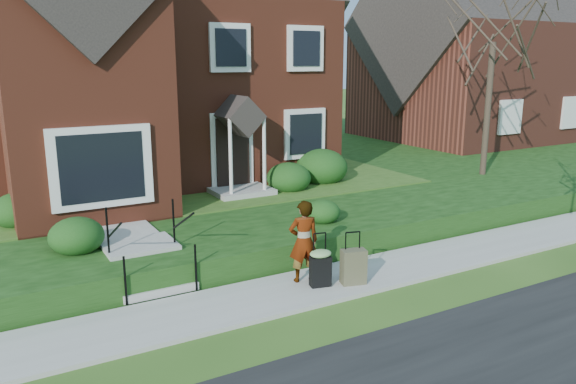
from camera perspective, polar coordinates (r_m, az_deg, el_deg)
ground at (r=10.88m, az=1.68°, el=-9.96°), size 120.00×120.00×0.00m
sidewalk at (r=10.86m, az=1.68°, el=-9.77°), size 60.00×1.60×0.08m
terrace at (r=21.86m, az=-4.15°, el=2.78°), size 44.00×20.00×0.60m
walkway at (r=14.28m, az=-17.66°, el=-2.20°), size 1.20×6.00×0.06m
main_house at (r=18.83m, az=-14.73°, el=15.87°), size 10.40×10.20×9.40m
neighbour_house at (r=28.83m, az=18.40°, el=14.59°), size 9.40×8.00×9.20m
front_steps at (r=11.38m, az=-14.19°, el=-6.73°), size 1.40×2.02×1.50m
foundation_shrubs at (r=15.25m, az=-4.81°, el=1.07°), size 9.92×4.91×1.14m
woman at (r=10.82m, az=1.60°, el=-5.03°), size 0.67×0.52×1.62m
suitcase_black at (r=10.74m, az=3.32°, el=-7.49°), size 0.50×0.45×1.05m
suitcase_olive at (r=10.93m, az=6.67°, el=-7.53°), size 0.52×0.38×1.02m
tree_gap at (r=19.27m, az=20.22°, el=15.29°), size 4.62×4.62×6.60m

